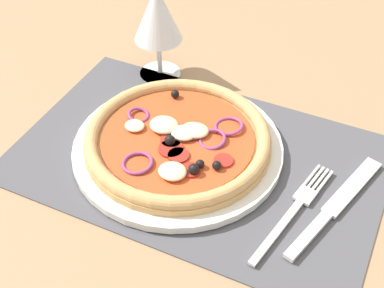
{
  "coord_description": "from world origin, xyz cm",
  "views": [
    {
      "loc": [
        21.05,
        -46.52,
        50.32
      ],
      "look_at": [
        -0.89,
        0.0,
        2.46
      ],
      "focal_mm": 51.16,
      "sensor_mm": 36.0,
      "label": 1
    }
  ],
  "objects_px": {
    "fork": "(296,207)",
    "knife": "(336,205)",
    "pizza": "(178,138)",
    "wine_glass": "(158,16)",
    "plate": "(178,147)"
  },
  "relations": [
    {
      "from": "fork",
      "to": "pizza",
      "type": "bearing_deg",
      "value": 90.89
    },
    {
      "from": "fork",
      "to": "knife",
      "type": "distance_m",
      "value": 0.05
    },
    {
      "from": "pizza",
      "to": "plate",
      "type": "bearing_deg",
      "value": 132.13
    },
    {
      "from": "pizza",
      "to": "knife",
      "type": "distance_m",
      "value": 0.21
    },
    {
      "from": "pizza",
      "to": "knife",
      "type": "relative_size",
      "value": 1.24
    },
    {
      "from": "fork",
      "to": "knife",
      "type": "xyz_separation_m",
      "value": [
        0.04,
        0.02,
        0.0
      ]
    },
    {
      "from": "plate",
      "to": "pizza",
      "type": "xyz_separation_m",
      "value": [
        0.0,
        -0.0,
        0.02
      ]
    },
    {
      "from": "knife",
      "to": "plate",
      "type": "bearing_deg",
      "value": 104.02
    },
    {
      "from": "pizza",
      "to": "wine_glass",
      "type": "relative_size",
      "value": 1.64
    },
    {
      "from": "fork",
      "to": "wine_glass",
      "type": "bearing_deg",
      "value": 68.12
    },
    {
      "from": "plate",
      "to": "knife",
      "type": "height_order",
      "value": "plate"
    },
    {
      "from": "fork",
      "to": "knife",
      "type": "relative_size",
      "value": 0.91
    },
    {
      "from": "fork",
      "to": "knife",
      "type": "height_order",
      "value": "knife"
    },
    {
      "from": "pizza",
      "to": "wine_glass",
      "type": "bearing_deg",
      "value": 125.37
    },
    {
      "from": "plate",
      "to": "pizza",
      "type": "bearing_deg",
      "value": -47.87
    }
  ]
}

